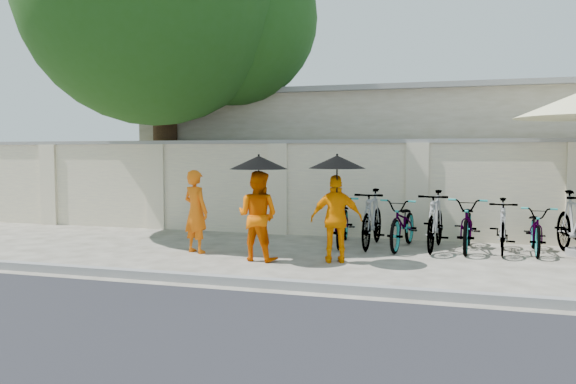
# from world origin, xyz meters

# --- Properties ---
(ground) EXTENTS (80.00, 80.00, 0.00)m
(ground) POSITION_xyz_m (0.00, 0.00, 0.00)
(ground) COLOR #B0A898
(kerb) EXTENTS (40.00, 0.16, 0.12)m
(kerb) POSITION_xyz_m (0.00, -1.70, 0.06)
(kerb) COLOR gray
(kerb) RESTS_ON ground
(compound_wall) EXTENTS (20.00, 0.30, 2.00)m
(compound_wall) POSITION_xyz_m (1.00, 3.20, 1.00)
(compound_wall) COLOR beige
(compound_wall) RESTS_ON ground
(building_behind) EXTENTS (14.00, 6.00, 3.20)m
(building_behind) POSITION_xyz_m (2.00, 7.00, 1.60)
(building_behind) COLOR beige
(building_behind) RESTS_ON ground
(shade_tree) EXTENTS (6.70, 6.20, 8.20)m
(shade_tree) POSITION_xyz_m (-3.66, 2.97, 5.10)
(shade_tree) COLOR #52331B
(shade_tree) RESTS_ON ground
(monk_left) EXTENTS (0.64, 0.54, 1.49)m
(monk_left) POSITION_xyz_m (-1.72, 0.43, 0.75)
(monk_left) COLOR #E8600B
(monk_left) RESTS_ON ground
(monk_center) EXTENTS (0.81, 0.67, 1.50)m
(monk_center) POSITION_xyz_m (-0.41, 0.07, 0.75)
(monk_center) COLOR #EC5D00
(monk_center) RESTS_ON ground
(parasol_center) EXTENTS (0.96, 0.96, 0.90)m
(parasol_center) POSITION_xyz_m (-0.36, -0.01, 1.64)
(parasol_center) COLOR black
(parasol_center) RESTS_ON ground
(monk_right) EXTENTS (0.91, 0.57, 1.44)m
(monk_right) POSITION_xyz_m (0.89, 0.25, 0.72)
(monk_right) COLOR #FF8C00
(monk_right) RESTS_ON ground
(parasol_right) EXTENTS (0.92, 0.92, 0.94)m
(parasol_right) POSITION_xyz_m (0.91, 0.17, 1.65)
(parasol_right) COLOR black
(parasol_right) RESTS_ON ground
(bike_0) EXTENTS (0.82, 1.91, 0.98)m
(bike_0) POSITION_xyz_m (0.66, 2.04, 0.49)
(bike_0) COLOR #A2A2A2
(bike_0) RESTS_ON ground
(bike_1) EXTENTS (0.61, 1.87, 1.11)m
(bike_1) POSITION_xyz_m (1.24, 1.90, 0.55)
(bike_1) COLOR #A2A2A2
(bike_1) RESTS_ON ground
(bike_2) EXTENTS (0.87, 1.89, 0.96)m
(bike_2) POSITION_xyz_m (1.82, 1.94, 0.48)
(bike_2) COLOR #A2A2A2
(bike_2) RESTS_ON ground
(bike_3) EXTENTS (0.70, 1.88, 1.10)m
(bike_3) POSITION_xyz_m (2.40, 1.91, 0.55)
(bike_3) COLOR #A2A2A2
(bike_3) RESTS_ON ground
(bike_4) EXTENTS (0.78, 1.93, 1.00)m
(bike_4) POSITION_xyz_m (2.99, 2.05, 0.50)
(bike_4) COLOR #A2A2A2
(bike_4) RESTS_ON ground
(bike_5) EXTENTS (0.57, 1.66, 0.98)m
(bike_5) POSITION_xyz_m (3.57, 1.94, 0.49)
(bike_5) COLOR #A2A2A2
(bike_5) RESTS_ON ground
(bike_6) EXTENTS (0.67, 1.68, 0.87)m
(bike_6) POSITION_xyz_m (4.15, 2.09, 0.43)
(bike_6) COLOR #A2A2A2
(bike_6) RESTS_ON ground
(bike_7) EXTENTS (0.77, 1.95, 1.14)m
(bike_7) POSITION_xyz_m (4.73, 1.88, 0.57)
(bike_7) COLOR #A2A2A2
(bike_7) RESTS_ON ground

